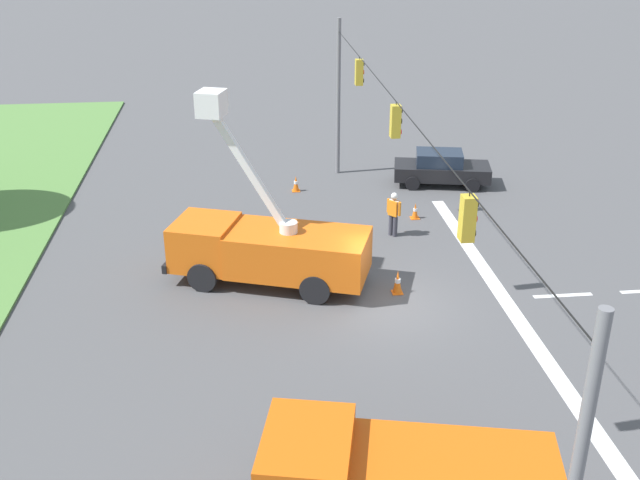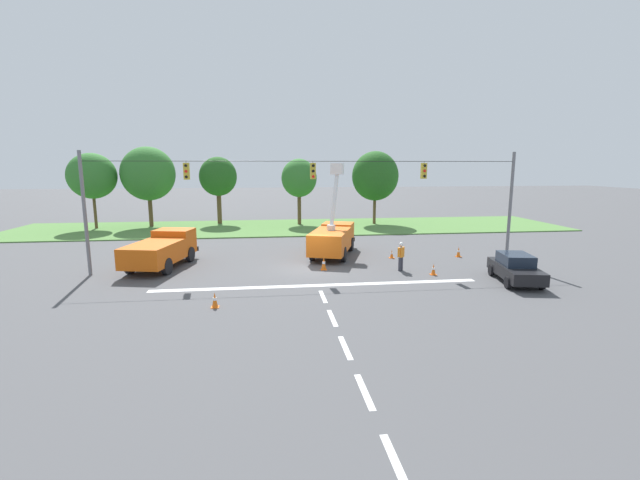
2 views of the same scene
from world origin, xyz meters
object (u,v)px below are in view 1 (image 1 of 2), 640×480
(traffic_cone_mid_right, at_px, (296,184))
(traffic_cone_near_bucket, at_px, (415,211))
(sedan_black, at_px, (441,168))
(traffic_cone_mid_left, at_px, (300,227))
(utility_truck_bucket_lift, at_px, (267,246))
(traffic_cone_foreground_left, at_px, (398,282))
(road_worker, at_px, (394,212))

(traffic_cone_mid_right, distance_m, traffic_cone_near_bucket, 5.90)
(sedan_black, bearing_deg, traffic_cone_near_bucket, 152.07)
(traffic_cone_mid_left, height_order, traffic_cone_near_bucket, traffic_cone_near_bucket)
(traffic_cone_mid_left, distance_m, traffic_cone_mid_right, 4.79)
(traffic_cone_mid_left, bearing_deg, utility_truck_bucket_lift, 159.97)
(traffic_cone_foreground_left, bearing_deg, traffic_cone_mid_left, 28.58)
(utility_truck_bucket_lift, height_order, traffic_cone_near_bucket, utility_truck_bucket_lift)
(road_worker, distance_m, traffic_cone_mid_left, 3.67)
(sedan_black, relative_size, traffic_cone_mid_left, 7.62)
(sedan_black, distance_m, traffic_cone_near_bucket, 4.40)
(traffic_cone_mid_right, bearing_deg, road_worker, -147.48)
(road_worker, bearing_deg, traffic_cone_near_bucket, -37.64)
(sedan_black, xyz_separation_m, traffic_cone_foreground_left, (-10.11, 4.05, -0.39))
(utility_truck_bucket_lift, xyz_separation_m, traffic_cone_mid_right, (8.70, -1.63, -0.99))
(utility_truck_bucket_lift, bearing_deg, traffic_cone_mid_left, -20.03)
(traffic_cone_near_bucket, bearing_deg, traffic_cone_mid_right, 51.36)
(traffic_cone_foreground_left, relative_size, traffic_cone_mid_left, 1.35)
(traffic_cone_foreground_left, height_order, traffic_cone_near_bucket, traffic_cone_foreground_left)
(utility_truck_bucket_lift, distance_m, traffic_cone_mid_left, 4.31)
(traffic_cone_mid_left, height_order, traffic_cone_mid_right, traffic_cone_mid_right)
(traffic_cone_mid_right, bearing_deg, sedan_black, -88.45)
(sedan_black, xyz_separation_m, traffic_cone_near_bucket, (-3.86, 2.05, -0.46))
(traffic_cone_foreground_left, height_order, traffic_cone_mid_left, traffic_cone_foreground_left)
(sedan_black, bearing_deg, road_worker, 149.00)
(traffic_cone_foreground_left, relative_size, traffic_cone_mid_right, 1.11)
(traffic_cone_near_bucket, bearing_deg, traffic_cone_mid_left, 102.85)
(road_worker, distance_m, traffic_cone_mid_right, 6.31)
(sedan_black, height_order, traffic_cone_mid_right, sedan_black)
(sedan_black, bearing_deg, traffic_cone_mid_right, 91.55)
(traffic_cone_mid_left, bearing_deg, road_worker, -98.10)
(utility_truck_bucket_lift, relative_size, sedan_black, 1.56)
(sedan_black, relative_size, traffic_cone_mid_right, 6.29)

